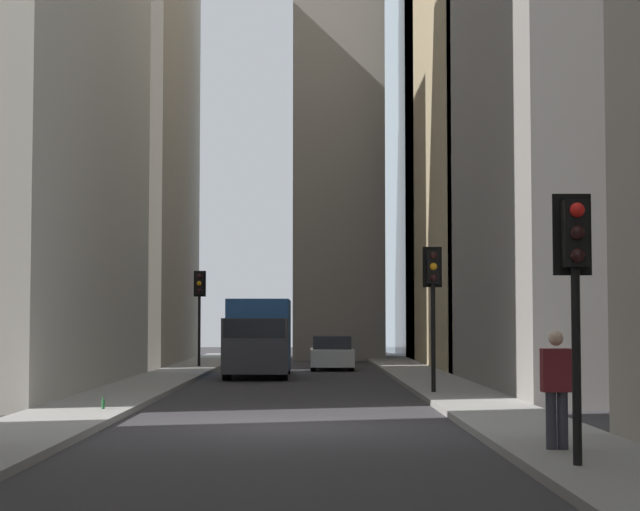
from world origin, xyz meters
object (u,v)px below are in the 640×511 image
at_px(sedan_white, 332,354).
at_px(traffic_light_foreground, 575,265).
at_px(discarded_bottle, 103,404).
at_px(pedestrian, 556,385).
at_px(traffic_light_midblock, 433,285).
at_px(delivery_truck, 259,337).
at_px(traffic_light_far_junction, 199,296).

height_order(sedan_white, traffic_light_foreground, traffic_light_foreground).
distance_m(traffic_light_foreground, discarded_bottle, 12.74).
bearing_deg(traffic_light_foreground, pedestrian, -4.16).
distance_m(traffic_light_midblock, discarded_bottle, 10.12).
bearing_deg(discarded_bottle, sedan_white, -13.14).
height_order(delivery_truck, traffic_light_midblock, traffic_light_midblock).
height_order(traffic_light_midblock, traffic_light_far_junction, traffic_light_far_junction).
bearing_deg(sedan_white, delivery_truck, 155.55).
xyz_separation_m(traffic_light_foreground, pedestrian, (1.84, -0.13, -1.69)).
xyz_separation_m(delivery_truck, sedan_white, (6.16, -2.80, -0.80)).
relative_size(traffic_light_foreground, traffic_light_midblock, 0.92).
bearing_deg(sedan_white, pedestrian, -174.87).
bearing_deg(pedestrian, traffic_light_midblock, 1.45).
bearing_deg(delivery_truck, discarded_bottle, 171.33).
distance_m(delivery_truck, sedan_white, 6.81).
distance_m(sedan_white, traffic_light_midblock, 17.51).
height_order(traffic_light_far_junction, pedestrian, traffic_light_far_junction).
bearing_deg(traffic_light_foreground, sedan_white, 4.61).
xyz_separation_m(traffic_light_foreground, discarded_bottle, (9.58, 8.00, -2.53)).
xyz_separation_m(traffic_light_far_junction, pedestrian, (-31.03, -8.38, -2.02)).
xyz_separation_m(traffic_light_midblock, discarded_bottle, (-5.83, 7.79, -2.77)).
bearing_deg(traffic_light_far_junction, traffic_light_foreground, -165.92).
height_order(traffic_light_midblock, discarded_bottle, traffic_light_midblock).
xyz_separation_m(delivery_truck, pedestrian, (-24.59, -5.56, -0.37)).
xyz_separation_m(sedan_white, traffic_light_foreground, (-32.60, -2.63, 2.12)).
xyz_separation_m(pedestrian, discarded_bottle, (7.74, 8.13, -0.84)).
bearing_deg(discarded_bottle, traffic_light_midblock, -53.18).
distance_m(traffic_light_foreground, pedestrian, 2.50).
bearing_deg(discarded_bottle, pedestrian, -133.58).
relative_size(sedan_white, discarded_bottle, 15.93).
distance_m(delivery_truck, discarded_bottle, 17.09).
xyz_separation_m(delivery_truck, discarded_bottle, (-16.85, 2.57, -1.21)).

